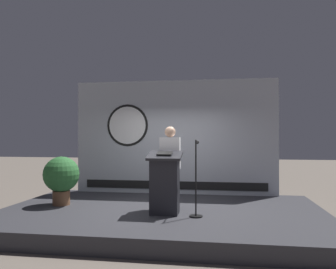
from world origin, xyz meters
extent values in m
plane|color=#6B6056|center=(0.00, 0.00, 0.00)|extent=(40.00, 40.00, 0.00)
cube|color=#333338|center=(0.00, 0.00, 0.15)|extent=(6.40, 4.00, 0.30)
cube|color=#B2B7C1|center=(0.00, 1.85, 1.74)|extent=(5.14, 0.10, 2.88)
cylinder|color=black|center=(-1.22, 1.80, 2.04)|extent=(1.08, 0.02, 1.08)
cylinder|color=white|center=(-1.22, 1.79, 2.04)|extent=(0.97, 0.02, 0.97)
cube|color=black|center=(0.00, 1.79, 0.52)|extent=(4.62, 0.02, 0.20)
cube|color=#26262B|center=(0.13, -0.42, 0.83)|extent=(0.52, 0.40, 1.06)
cube|color=#26262B|center=(0.13, -0.42, 1.39)|extent=(0.64, 0.50, 0.17)
cube|color=black|center=(0.13, -0.44, 1.44)|extent=(0.28, 0.20, 0.07)
cylinder|color=black|center=(0.16, 0.06, 0.70)|extent=(0.26, 0.26, 0.79)
cube|color=white|center=(0.16, 0.06, 1.41)|extent=(0.40, 0.24, 0.65)
sphere|color=tan|center=(0.16, 0.06, 1.85)|extent=(0.22, 0.22, 0.22)
cylinder|color=black|center=(0.72, -0.57, 0.31)|extent=(0.24, 0.24, 0.02)
cylinder|color=black|center=(0.72, -0.57, 1.00)|extent=(0.03, 0.03, 1.39)
cylinder|color=black|center=(0.72, -0.37, 1.64)|extent=(0.02, 0.39, 0.02)
sphere|color=#262626|center=(0.72, -0.18, 1.64)|extent=(0.07, 0.07, 0.07)
cylinder|color=brown|center=(-2.19, 0.07, 0.45)|extent=(0.36, 0.36, 0.30)
sphere|color=#2D6B33|center=(-2.19, 0.07, 0.95)|extent=(0.76, 0.76, 0.76)
camera|label=1|loc=(1.15, -6.65, 1.75)|focal=35.98mm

